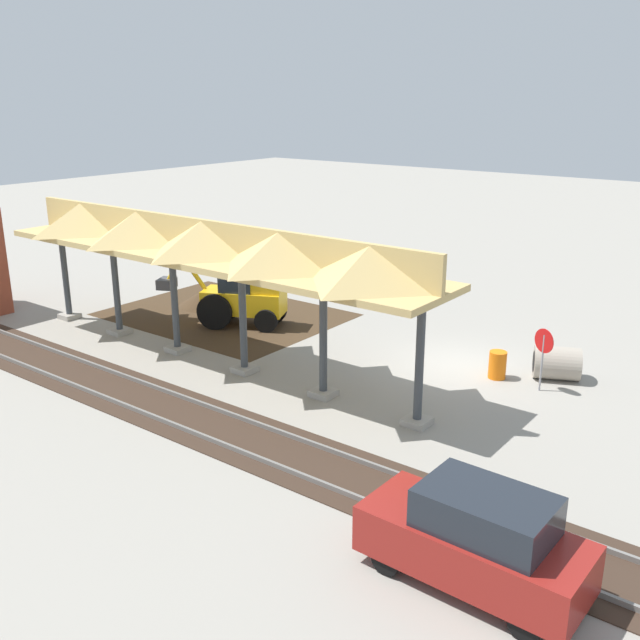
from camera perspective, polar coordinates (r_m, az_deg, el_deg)
ground_plane at (r=24.56m, az=11.00°, el=-3.60°), size 120.00×120.00×0.00m
dirt_work_zone at (r=29.92m, az=-7.60°, el=0.44°), size 9.22×7.00×0.01m
platform_canopy at (r=23.65m, az=-9.26°, el=6.19°), size 17.49×3.20×4.90m
rail_tracks at (r=18.12m, az=-1.15°, el=-11.15°), size 60.00×2.58×0.15m
stop_sign at (r=22.68m, az=17.44°, el=-2.07°), size 0.70×0.35×2.00m
backhoe at (r=28.15m, az=-6.41°, el=2.08°), size 5.07×3.26×2.82m
dirt_mound at (r=31.38m, az=-9.00°, el=1.18°), size 4.92×4.92×1.54m
concrete_pipe at (r=24.08m, az=18.41°, el=-3.28°), size 1.74×1.57×1.07m
distant_parked_car at (r=13.92m, az=12.37°, el=-16.73°), size 4.24×1.84×1.98m
traffic_barrel at (r=23.63m, az=14.01°, el=-3.50°), size 0.56×0.56×0.90m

